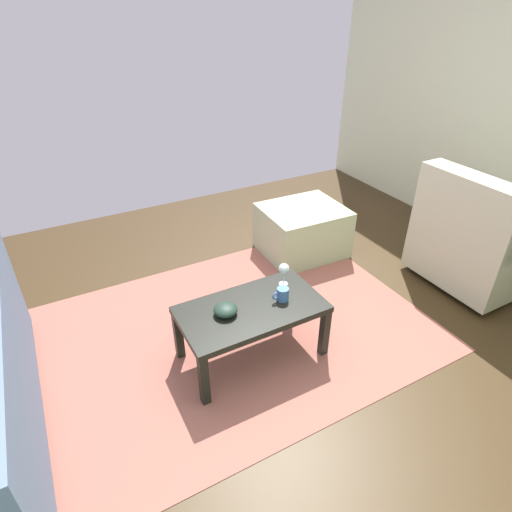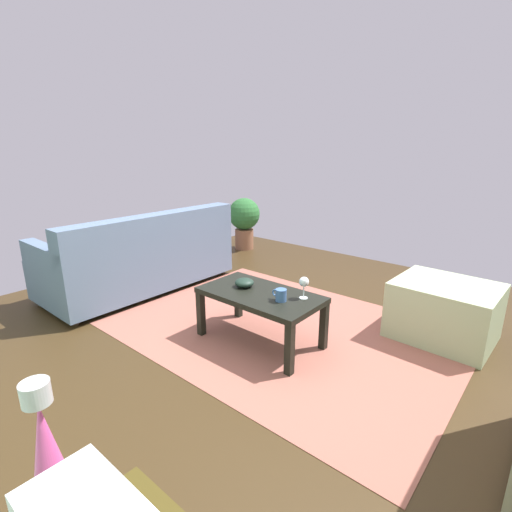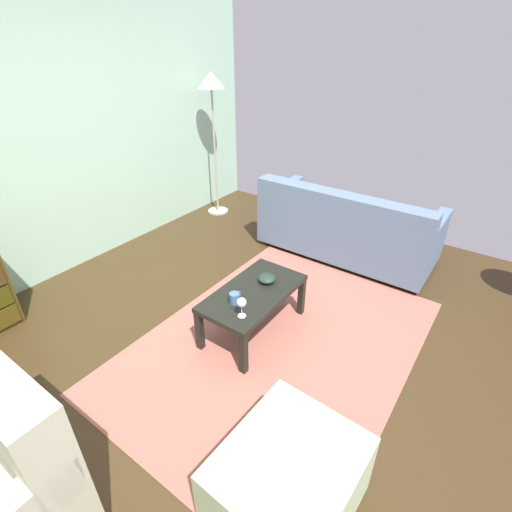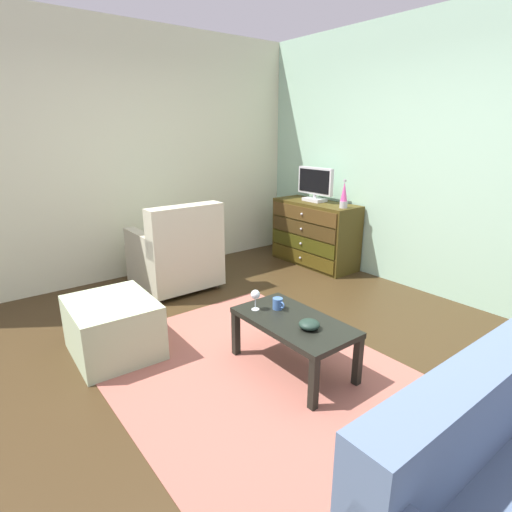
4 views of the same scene
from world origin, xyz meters
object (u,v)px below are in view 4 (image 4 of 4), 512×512
Objects in this scene: dresser at (315,233)px; ottoman at (113,327)px; mug at (278,304)px; bowl_decorative at (309,324)px; tv at (315,184)px; wine_glass at (255,295)px; coffee_table at (294,326)px; lava_lamp at (344,195)px; armchair at (177,255)px.

dresser is 1.65× the size of ottoman.
bowl_decorative is at bearing -6.34° from mug.
wine_glass is at bearing -55.60° from tv.
mug is 1.29m from ottoman.
tv is 0.62× the size of coffee_table.
dresser is 0.73m from lava_lamp.
ottoman is at bearing -141.80° from bowl_decorative.
ottoman is (0.14, -2.79, -0.74)m from lava_lamp.
dresser reaches higher than mug.
armchair reaches higher than bowl_decorative.
mug is (1.48, -1.89, -0.59)m from tv.
lava_lamp reaches higher than wine_glass.
coffee_table is (1.16, -1.85, -0.62)m from lava_lamp.
coffee_table is 0.19m from bowl_decorative.
wine_glass is 0.48m from bowl_decorative.
coffee_table is 0.23m from mug.
coffee_table is (1.63, -1.89, -0.07)m from dresser.
wine_glass reaches higher than coffee_table.
ottoman is at bearing -77.80° from dresser.
wine_glass is 1.68m from armchair.
lava_lamp is (0.53, -0.07, -0.07)m from tv.
mug is 1.76m from armchair.
armchair is 1.42m from ottoman.
mug reaches higher than coffee_table.
tv reaches higher than dresser.
wine_glass reaches higher than ottoman.
lava_lamp is 2.12m from mug.
mug is (0.95, -1.82, -0.52)m from lava_lamp.
tv reaches higher than mug.
coffee_table is 0.36m from wine_glass.
mug is 0.12× the size of armchair.
lava_lamp is at bearing -5.22° from dresser.
mug reaches higher than bowl_decorative.
mug is at bearing 173.66° from bowl_decorative.
coffee_table is at bearing 175.14° from bowl_decorative.
dresser is 3.50× the size of lava_lamp.
dresser is 0.63m from tv.
lava_lamp is 2.30× the size of bowl_decorative.
tv is at bearing 131.39° from coffee_table.
wine_glass is 1.09× the size of bowl_decorative.
dresser is at bearing 130.87° from coffee_table.
ottoman is at bearing -129.94° from mug.
mug is at bearing 55.82° from wine_glass.
wine_glass is at bearing -66.33° from lava_lamp.
lava_lamp is at bearing 65.29° from armchair.
lava_lamp reaches higher than coffee_table.
dresser is at bearing 123.72° from wine_glass.
dresser is 8.06× the size of bowl_decorative.
lava_lamp is 2.01m from armchair.
armchair is at bearing 132.00° from ottoman.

